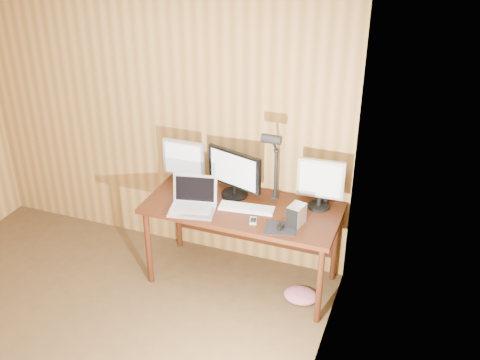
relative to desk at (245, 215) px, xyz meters
The scene contains 13 objects.
desk is the anchor object (origin of this frame).
monitor_center 0.36m from the desk, 147.26° to the left, with size 0.51×0.23×0.41m.
monitor_left 0.70m from the desk, behind, with size 0.37×0.18×0.42m.
monitor_right 0.70m from the desk, 12.44° to the left, with size 0.38×0.18×0.43m.
laptop 0.47m from the desk, 147.42° to the right, with size 0.41×0.35×0.26m.
keyboard 0.17m from the desk, 63.99° to the right, with size 0.46×0.19×0.02m.
mousepad 0.50m from the desk, 35.98° to the right, with size 0.24×0.20×0.00m, color black.
mouse 0.50m from the desk, 35.98° to the right, with size 0.06×0.10×0.03m, color black.
hard_drive 0.55m from the desk, 20.50° to the right, with size 0.13×0.17×0.17m.
phone 0.33m from the desk, 58.22° to the right, with size 0.08×0.12×0.01m.
speaker 0.69m from the desk, 19.58° to the left, with size 0.05×0.05×0.12m, color black.
desk_lamp 0.59m from the desk, 20.49° to the left, with size 0.16×0.22×0.68m.
fabric_pile 0.82m from the desk, 15.85° to the right, with size 0.29×0.24×0.09m, color #BC5B6D, non-canonical shape.
Camera 1 is at (2.27, -2.08, 3.10)m, focal length 42.00 mm.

